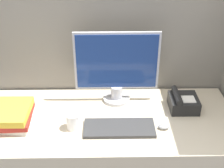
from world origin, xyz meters
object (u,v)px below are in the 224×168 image
(coffee_cup, at_px, (73,121))
(book_stack, at_px, (11,116))
(mouse, at_px, (164,127))
(monitor, at_px, (117,68))
(keyboard, at_px, (119,128))
(desk_telephone, at_px, (183,102))

(coffee_cup, bearing_deg, book_stack, 171.37)
(mouse, bearing_deg, monitor, 130.01)
(keyboard, distance_m, coffee_cup, 0.27)
(monitor, distance_m, coffee_cup, 0.43)
(keyboard, relative_size, coffee_cup, 4.25)
(mouse, height_order, coffee_cup, coffee_cup)
(keyboard, relative_size, book_stack, 1.44)
(mouse, bearing_deg, desk_telephone, 53.37)
(mouse, relative_size, coffee_cup, 0.68)
(mouse, relative_size, desk_telephone, 0.36)
(coffee_cup, bearing_deg, mouse, -1.72)
(monitor, relative_size, mouse, 8.10)
(mouse, distance_m, desk_telephone, 0.25)
(monitor, height_order, coffee_cup, monitor)
(mouse, relative_size, book_stack, 0.23)
(monitor, relative_size, book_stack, 1.87)
(monitor, bearing_deg, book_stack, -158.73)
(mouse, bearing_deg, keyboard, -179.20)
(monitor, xyz_separation_m, desk_telephone, (0.41, -0.11, -0.19))
(keyboard, distance_m, book_stack, 0.63)
(keyboard, xyz_separation_m, desk_telephone, (0.40, 0.20, 0.04))
(book_stack, relative_size, desk_telephone, 1.55)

